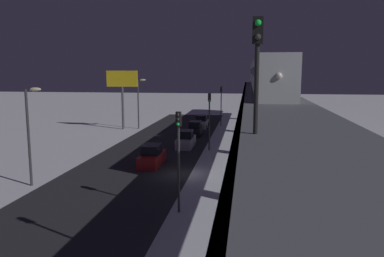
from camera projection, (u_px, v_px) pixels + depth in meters
ground_plane at (183, 174)px, 33.20m from camera, size 240.00×240.00×0.00m
avenue_asphalt at (129, 172)px, 33.89m from camera, size 11.00×90.12×0.01m
elevated_railway at (271, 109)px, 31.31m from camera, size 5.00×90.12×6.68m
subway_train at (263, 74)px, 52.26m from camera, size 2.94×55.47×3.40m
rail_signal at (257, 55)px, 13.03m from camera, size 0.36×0.41×4.00m
sedan_silver at (202, 123)px, 60.32m from camera, size 1.91×4.58×1.97m
sedan_black at (195, 130)px, 53.01m from camera, size 1.80×4.39×1.97m
sedan_silver_2 at (186, 140)px, 44.92m from camera, size 1.80×4.62×1.97m
sedan_red at (152, 157)px, 36.27m from camera, size 1.80×4.68×1.97m
traffic_light_near at (179, 147)px, 23.64m from camera, size 0.32×0.44×6.40m
traffic_light_mid at (209, 113)px, 42.61m from camera, size 0.32×0.44×6.40m
traffic_light_far at (221, 100)px, 61.59m from camera, size 0.32×0.44×6.40m
commercial_billboard at (122, 84)px, 57.77m from camera, size 4.80×0.36×8.90m
street_lamp_near at (31, 125)px, 29.13m from camera, size 1.35×0.44×7.65m
street_lamp_far at (140, 98)px, 58.49m from camera, size 1.35×0.44×7.65m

